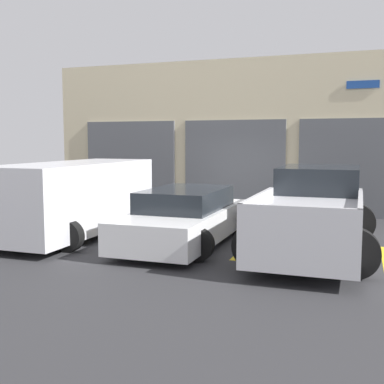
% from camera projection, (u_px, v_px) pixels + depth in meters
% --- Properties ---
extents(ground_plane, '(28.00, 28.00, 0.00)m').
position_uv_depth(ground_plane, '(212.00, 228.00, 12.59)').
color(ground_plane, '#2D2D30').
extents(shophouse_building, '(13.04, 0.68, 4.83)m').
position_uv_depth(shophouse_building, '(242.00, 138.00, 15.42)').
color(shophouse_building, beige).
rests_on(shophouse_building, ground).
extents(pickup_truck, '(2.48, 5.14, 1.68)m').
position_uv_depth(pickup_truck, '(314.00, 212.00, 9.87)').
color(pickup_truck, silver).
rests_on(pickup_truck, ground).
extents(sedan_white, '(2.16, 4.40, 1.21)m').
position_uv_depth(sedan_white, '(185.00, 218.00, 10.57)').
color(sedan_white, white).
rests_on(sedan_white, ground).
extents(sedan_side, '(2.19, 4.85, 1.75)m').
position_uv_depth(sedan_side, '(76.00, 197.00, 11.42)').
color(sedan_side, silver).
rests_on(sedan_side, ground).
extents(parking_stripe_far_left, '(0.12, 2.20, 0.01)m').
position_uv_depth(parking_stripe_far_left, '(30.00, 232.00, 11.97)').
color(parking_stripe_far_left, gold).
rests_on(parking_stripe_far_left, ground).
extents(parking_stripe_left, '(0.12, 2.20, 0.01)m').
position_uv_depth(parking_stripe_left, '(129.00, 239.00, 11.06)').
color(parking_stripe_left, gold).
rests_on(parking_stripe_left, ground).
extents(parking_stripe_centre, '(0.12, 2.20, 0.01)m').
position_uv_depth(parking_stripe_centre, '(245.00, 248.00, 10.15)').
color(parking_stripe_centre, gold).
rests_on(parking_stripe_centre, ground).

